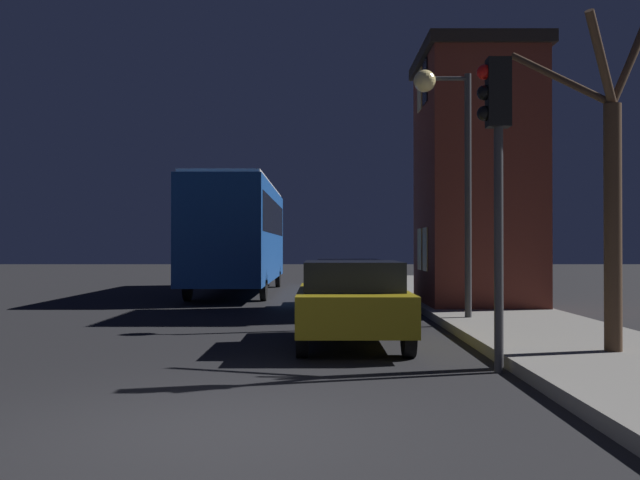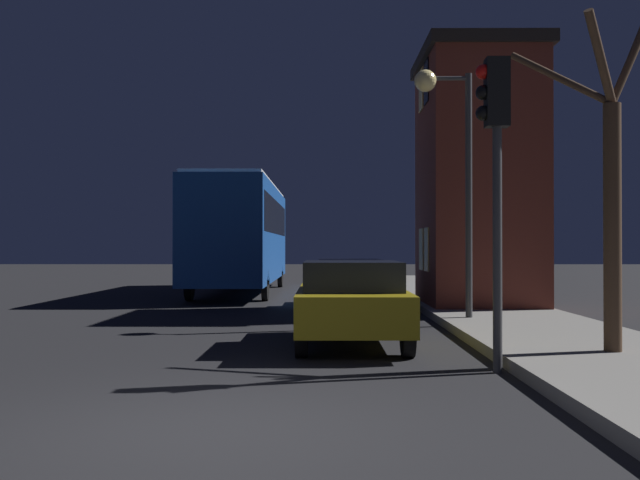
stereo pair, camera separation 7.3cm
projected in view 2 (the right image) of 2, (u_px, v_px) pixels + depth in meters
The scene contains 8 objects.
ground_plane at pixel (206, 431), 6.34m from camera, with size 120.00×120.00×0.00m, color black.
brick_building at pixel (477, 176), 18.50m from camera, with size 2.99×4.01×6.55m.
streetlamp at pixel (447, 136), 14.81m from camera, with size 1.20×0.46×5.15m.
traffic_light at pixel (495, 146), 9.27m from camera, with size 0.43×0.24×4.10m.
bare_tree at pixel (609, 187), 10.01m from camera, with size 2.00×1.71×4.97m.
bus at pixel (242, 229), 25.22m from camera, with size 2.50×11.34×3.82m.
car_near_lane at pixel (351, 300), 11.75m from camera, with size 1.75×3.88×1.40m.
car_mid_lane at pixel (349, 282), 18.98m from camera, with size 1.83×4.46×1.31m.
Camera 2 is at (1.06, -6.35, 1.64)m, focal length 40.00 mm.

